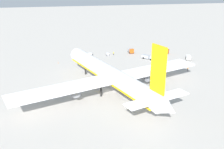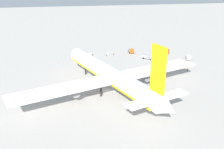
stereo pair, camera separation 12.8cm
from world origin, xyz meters
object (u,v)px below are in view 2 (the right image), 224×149
(service_truck_0, at_px, (131,51))
(service_truck_1, at_px, (148,57))
(service_truck_5, at_px, (189,57))
(baggage_cart_2, at_px, (90,54))
(ground_worker_2, at_px, (114,53))
(baggage_cart_1, at_px, (108,54))
(ground_worker_3, at_px, (188,69))
(airliner, at_px, (111,75))
(service_truck_2, at_px, (163,51))
(traffic_cone_1, at_px, (58,63))

(service_truck_0, height_order, service_truck_1, service_truck_0)
(service_truck_0, distance_m, service_truck_1, 14.66)
(service_truck_5, bearing_deg, baggage_cart_2, 70.07)
(ground_worker_2, bearing_deg, service_truck_1, -125.09)
(baggage_cart_1, bearing_deg, service_truck_1, -119.10)
(ground_worker_2, height_order, ground_worker_3, ground_worker_2)
(airliner, bearing_deg, service_truck_2, -40.08)
(ground_worker_3, bearing_deg, traffic_cone_1, 68.83)
(service_truck_0, distance_m, baggage_cart_1, 14.18)
(service_truck_0, xyz_separation_m, ground_worker_2, (-1.89, 10.51, -0.49))
(service_truck_2, bearing_deg, ground_worker_3, -178.43)
(service_truck_5, relative_size, ground_worker_3, 3.38)
(ground_worker_3, bearing_deg, service_truck_1, 31.24)
(service_truck_2, relative_size, traffic_cone_1, 11.15)
(service_truck_5, bearing_deg, service_truck_2, 32.21)
(service_truck_5, xyz_separation_m, baggage_cart_2, (18.04, 49.75, -0.52))
(ground_worker_3, bearing_deg, baggage_cart_2, 51.13)
(airliner, xyz_separation_m, traffic_cone_1, (39.70, 19.46, -6.54))
(service_truck_0, relative_size, ground_worker_2, 3.08)
(baggage_cart_2, distance_m, traffic_cone_1, 20.51)
(airliner, bearing_deg, service_truck_1, -36.21)
(service_truck_1, relative_size, service_truck_5, 1.19)
(service_truck_0, distance_m, service_truck_2, 18.11)
(service_truck_0, bearing_deg, traffic_cone_1, 105.11)
(ground_worker_2, relative_size, traffic_cone_1, 3.04)
(airliner, relative_size, baggage_cart_1, 20.78)
(ground_worker_2, bearing_deg, service_truck_0, -79.80)
(baggage_cart_1, bearing_deg, baggage_cart_2, 77.67)
(ground_worker_3, bearing_deg, service_truck_0, 28.40)
(service_truck_0, xyz_separation_m, traffic_cone_1, (-11.04, 40.89, -1.06))
(airliner, relative_size, ground_worker_3, 45.64)
(baggage_cart_2, bearing_deg, ground_worker_2, -97.06)
(service_truck_1, xyz_separation_m, baggage_cart_1, (11.06, 19.87, -0.50))
(service_truck_0, distance_m, baggage_cart_2, 23.43)
(service_truck_5, distance_m, baggage_cart_1, 43.36)
(service_truck_5, bearing_deg, ground_worker_2, 65.95)
(service_truck_2, height_order, ground_worker_2, service_truck_2)
(service_truck_0, xyz_separation_m, baggage_cart_1, (-2.36, 13.97, -0.53))
(airliner, distance_m, service_truck_5, 57.98)
(airliner, relative_size, service_truck_2, 12.16)
(airliner, relative_size, ground_worker_2, 44.53)
(service_truck_2, relative_size, service_truck_5, 1.11)
(service_truck_2, relative_size, ground_worker_2, 3.66)
(service_truck_1, distance_m, baggage_cart_1, 22.74)
(service_truck_1, xyz_separation_m, traffic_cone_1, (2.38, 46.78, -1.03))
(baggage_cart_1, xyz_separation_m, traffic_cone_1, (-8.68, 26.91, -0.53))
(baggage_cart_1, bearing_deg, service_truck_5, -111.62)
(service_truck_2, height_order, baggage_cart_1, service_truck_2)
(service_truck_5, bearing_deg, traffic_cone_1, 83.81)
(baggage_cart_2, height_order, traffic_cone_1, baggage_cart_2)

